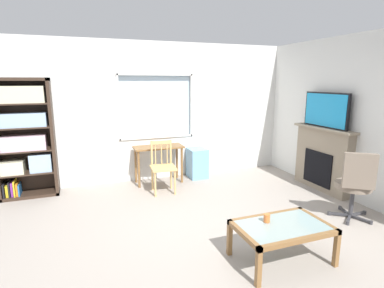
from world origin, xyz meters
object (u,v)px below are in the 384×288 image
wooden_chair (163,166)px  tv (326,110)px  desk_under_window (158,153)px  office_chair (355,182)px  coffee_table (282,230)px  bookshelf (24,135)px  fireplace (322,159)px  plastic_drawer_unit (197,163)px  sippy_cup (267,218)px

wooden_chair → tv: tv is taller
desk_under_window → wooden_chair: size_ratio=1.03×
office_chair → desk_under_window: bearing=130.4°
wooden_chair → coffee_table: (0.66, -2.48, -0.10)m
bookshelf → wooden_chair: (2.18, -0.62, -0.60)m
fireplace → desk_under_window: bearing=152.8°
wooden_chair → plastic_drawer_unit: size_ratio=1.52×
wooden_chair → coffee_table: 2.57m
office_chair → sippy_cup: office_chair is taller
bookshelf → fireplace: (4.89, -1.47, -0.49)m
bookshelf → plastic_drawer_unit: bookshelf is taller
desk_under_window → plastic_drawer_unit: size_ratio=1.56×
fireplace → office_chair: fireplace is taller
coffee_table → sippy_cup: size_ratio=11.12×
bookshelf → office_chair: 5.14m
bookshelf → coffee_table: (2.84, -3.10, -0.70)m
wooden_chair → coffee_table: wooden_chair is taller
bookshelf → wooden_chair: bearing=-15.9°
desk_under_window → plastic_drawer_unit: (0.81, 0.05, -0.29)m
tv → coffee_table: size_ratio=0.96×
desk_under_window → sippy_cup: (0.48, -2.88, -0.12)m
plastic_drawer_unit → fireplace: (1.84, -1.42, 0.27)m
bookshelf → desk_under_window: 2.29m
office_chair → tv: bearing=67.2°
bookshelf → fireplace: bookshelf is taller
plastic_drawer_unit → tv: size_ratio=0.61×
desk_under_window → wooden_chair: bearing=-96.3°
bookshelf → fireplace: bearing=-16.8°
plastic_drawer_unit → sippy_cup: (-0.33, -2.93, 0.17)m
fireplace → office_chair: bearing=-113.6°
bookshelf → plastic_drawer_unit: bearing=-1.1°
wooden_chair → tv: size_ratio=0.93×
desk_under_window → tv: tv is taller
fireplace → coffee_table: size_ratio=1.27×
coffee_table → tv: bearing=38.7°
wooden_chair → coffee_table: size_ratio=0.90×
plastic_drawer_unit → tv: bearing=-37.8°
office_chair → coffee_table: 1.63m
wooden_chair → plastic_drawer_unit: wooden_chair is taller
wooden_chair → office_chair: office_chair is taller
wooden_chair → sippy_cup: 2.42m
tv → sippy_cup: (-2.16, -1.51, -0.97)m
office_chair → plastic_drawer_unit: bearing=117.5°
tv → bookshelf: bearing=163.2°
coffee_table → sippy_cup: 0.20m
tv → coffee_table: bearing=-141.3°
desk_under_window → plastic_drawer_unit: desk_under_window is taller
tv → sippy_cup: 2.81m
coffee_table → wooden_chair: bearing=104.8°
wooden_chair → sippy_cup: size_ratio=10.00×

